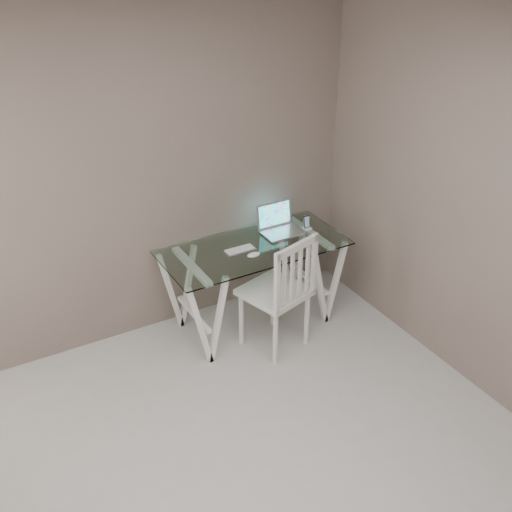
% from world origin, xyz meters
% --- Properties ---
extents(room, '(4.50, 4.52, 2.71)m').
position_xyz_m(room, '(-0.06, 0.02, 1.72)').
color(room, '#ACA9A5').
rests_on(room, ground).
extents(desk, '(1.50, 0.70, 0.75)m').
position_xyz_m(desk, '(0.95, 1.84, 0.38)').
color(desk, silver).
rests_on(desk, ground).
extents(chair, '(0.57, 0.57, 1.01)m').
position_xyz_m(chair, '(0.98, 1.44, 0.56)').
color(chair, silver).
rests_on(chair, ground).
extents(laptop, '(0.33, 0.26, 0.23)m').
position_xyz_m(laptop, '(1.27, 1.98, 0.80)').
color(laptop, silver).
rests_on(laptop, desk).
extents(keyboard, '(0.25, 0.11, 0.01)m').
position_xyz_m(keyboard, '(0.83, 1.84, 0.75)').
color(keyboard, silver).
rests_on(keyboard, desk).
extents(mouse, '(0.11, 0.06, 0.03)m').
position_xyz_m(mouse, '(0.87, 1.69, 0.76)').
color(mouse, white).
rests_on(mouse, desk).
extents(phone_dock, '(0.06, 0.06, 0.12)m').
position_xyz_m(phone_dock, '(1.49, 1.88, 0.78)').
color(phone_dock, white).
rests_on(phone_dock, desk).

